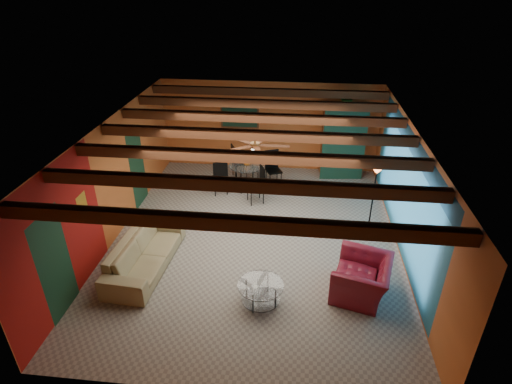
# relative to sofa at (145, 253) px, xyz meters

# --- Properties ---
(room) EXTENTS (6.52, 8.01, 2.71)m
(room) POSITION_rel_sofa_xyz_m (2.18, 1.33, 2.01)
(room) COLOR gray
(room) RESTS_ON ground
(sofa) EXTENTS (1.09, 2.45, 0.70)m
(sofa) POSITION_rel_sofa_xyz_m (0.00, 0.00, 0.00)
(sofa) COLOR #8B805A
(sofa) RESTS_ON ground
(armchair) EXTENTS (1.29, 1.39, 0.76)m
(armchair) POSITION_rel_sofa_xyz_m (4.40, -0.36, 0.03)
(armchair) COLOR maroon
(armchair) RESTS_ON ground
(coffee_table) EXTENTS (1.14, 1.14, 0.44)m
(coffee_table) POSITION_rel_sofa_xyz_m (2.51, -0.82, -0.13)
(coffee_table) COLOR silver
(coffee_table) RESTS_ON ground
(dining_table) EXTENTS (2.62, 2.62, 1.04)m
(dining_table) POSITION_rel_sofa_xyz_m (1.68, 3.69, 0.17)
(dining_table) COLOR silver
(dining_table) RESTS_ON ground
(armoire) EXTENTS (1.26, 0.72, 2.12)m
(armoire) POSITION_rel_sofa_xyz_m (4.38, 4.92, 0.71)
(armoire) COLOR brown
(armoire) RESTS_ON ground
(floor_lamp) EXTENTS (0.47, 0.47, 1.79)m
(floor_lamp) POSITION_rel_sofa_xyz_m (4.83, 1.79, 0.55)
(floor_lamp) COLOR black
(floor_lamp) RESTS_ON ground
(ceiling_fan) EXTENTS (1.50, 1.50, 0.44)m
(ceiling_fan) POSITION_rel_sofa_xyz_m (2.18, 1.22, 2.01)
(ceiling_fan) COLOR #472614
(ceiling_fan) RESTS_ON ceiling
(painting) EXTENTS (1.05, 0.03, 0.65)m
(painting) POSITION_rel_sofa_xyz_m (1.28, 5.18, 1.30)
(painting) COLOR black
(painting) RESTS_ON wall_back
(potted_plant) EXTENTS (0.50, 0.45, 0.53)m
(potted_plant) POSITION_rel_sofa_xyz_m (4.38, 4.92, 2.03)
(potted_plant) COLOR #26661E
(potted_plant) RESTS_ON armoire
(vase) EXTENTS (0.25, 0.25, 0.20)m
(vase) POSITION_rel_sofa_xyz_m (1.68, 3.69, 0.79)
(vase) COLOR orange
(vase) RESTS_ON dining_table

